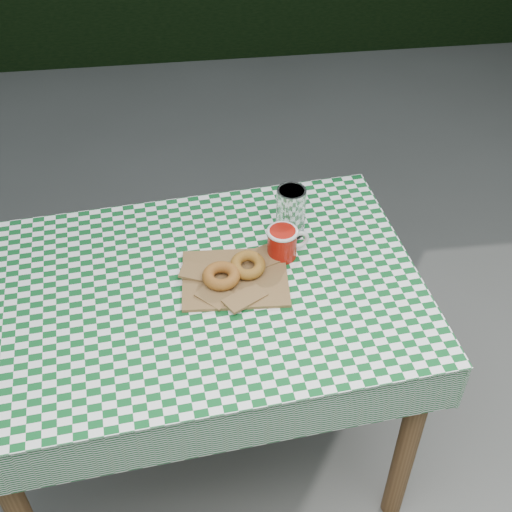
{
  "coord_description": "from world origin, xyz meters",
  "views": [
    {
      "loc": [
        0.11,
        -1.21,
        2.01
      ],
      "look_at": [
        0.28,
        0.11,
        0.79
      ],
      "focal_mm": 47.84,
      "sensor_mm": 36.0,
      "label": 1
    }
  ],
  "objects": [
    {
      "name": "table",
      "position": [
        0.11,
        0.04,
        0.38
      ],
      "size": [
        1.21,
        0.87,
        0.75
      ],
      "primitive_type": "cube",
      "rotation": [
        0.0,
        0.0,
        0.09
      ],
      "color": "brown",
      "rests_on": "ground"
    },
    {
      "name": "drinking_glass",
      "position": [
        0.39,
        0.23,
        0.83
      ],
      "size": [
        0.1,
        0.1,
        0.15
      ],
      "primitive_type": "cylinder",
      "rotation": [
        0.0,
        0.0,
        0.3
      ],
      "color": "white",
      "rests_on": "tablecloth"
    },
    {
      "name": "bagel_back",
      "position": [
        0.25,
        0.08,
        0.79
      ],
      "size": [
        0.1,
        0.1,
        0.03
      ],
      "primitive_type": "torus",
      "rotation": [
        0.0,
        0.0,
        -0.08
      ],
      "color": "#965E1F",
      "rests_on": "paper_bag"
    },
    {
      "name": "paper_bag",
      "position": [
        0.22,
        0.06,
        0.76
      ],
      "size": [
        0.29,
        0.24,
        0.01
      ],
      "primitive_type": "cube",
      "rotation": [
        0.0,
        0.0,
        -0.06
      ],
      "color": "olive",
      "rests_on": "tablecloth"
    },
    {
      "name": "tablecloth",
      "position": [
        0.11,
        0.04,
        0.75
      ],
      "size": [
        1.24,
        0.89,
        0.01
      ],
      "primitive_type": "cube",
      "rotation": [
        0.0,
        0.0,
        0.09
      ],
      "color": "#0C4D1E",
      "rests_on": "table"
    },
    {
      "name": "bagel_front",
      "position": [
        0.18,
        0.05,
        0.79
      ],
      "size": [
        0.1,
        0.1,
        0.03
      ],
      "primitive_type": "torus",
      "rotation": [
        0.0,
        0.0,
        -0.01
      ],
      "color": "brown",
      "rests_on": "paper_bag"
    },
    {
      "name": "ground",
      "position": [
        0.0,
        0.0,
        0.0
      ],
      "size": [
        60.0,
        60.0,
        0.0
      ],
      "primitive_type": "plane",
      "color": "#4F4F4A",
      "rests_on": "ground"
    },
    {
      "name": "coffee_mug",
      "position": [
        0.35,
        0.14,
        0.8
      ],
      "size": [
        0.18,
        0.18,
        0.09
      ],
      "primitive_type": null,
      "rotation": [
        0.0,
        0.0,
        0.16
      ],
      "color": "#A0130A",
      "rests_on": "tablecloth"
    }
  ]
}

